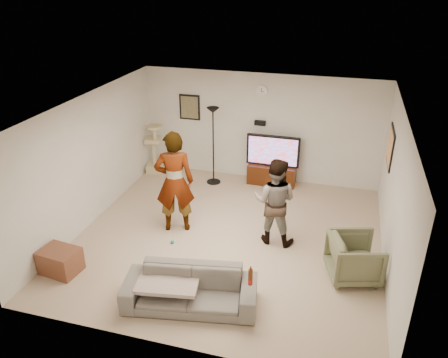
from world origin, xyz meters
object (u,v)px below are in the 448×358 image
(person_right, at_px, (275,201))
(beer_bottle, at_px, (250,277))
(cat_tree, at_px, (154,148))
(floor_lamp, at_px, (213,146))
(person_left, at_px, (174,182))
(armchair, at_px, (354,258))
(tv, at_px, (273,151))
(sofa, at_px, (190,289))
(tv_stand, at_px, (272,174))
(side_table, at_px, (60,261))

(person_right, relative_size, beer_bottle, 6.50)
(person_right, bearing_deg, cat_tree, -29.79)
(floor_lamp, height_order, beer_bottle, floor_lamp)
(person_left, height_order, armchair, person_left)
(tv, distance_m, sofa, 4.48)
(person_right, bearing_deg, tv, -75.14)
(tv_stand, bearing_deg, side_table, -122.97)
(tv_stand, bearing_deg, sofa, -95.50)
(floor_lamp, distance_m, sofa, 4.24)
(beer_bottle, xyz_separation_m, side_table, (-3.23, 0.18, -0.49))
(tv_stand, relative_size, person_right, 0.67)
(tv_stand, distance_m, cat_tree, 2.92)
(person_left, xyz_separation_m, side_table, (-1.35, -1.79, -0.78))
(sofa, xyz_separation_m, armchair, (2.31, 1.34, 0.08))
(tv_stand, height_order, side_table, tv_stand)
(person_right, bearing_deg, armchair, 157.82)
(cat_tree, bearing_deg, person_right, -33.89)
(tv, relative_size, person_right, 0.74)
(tv_stand, height_order, person_left, person_left)
(tv, bearing_deg, cat_tree, -177.30)
(cat_tree, height_order, sofa, cat_tree)
(armchair, xyz_separation_m, side_table, (-4.64, -1.16, -0.16))
(person_left, distance_m, sofa, 2.31)
(person_left, height_order, beer_bottle, person_left)
(tv, xyz_separation_m, beer_bottle, (0.47, -4.43, -0.12))
(sofa, bearing_deg, person_left, 106.68)
(tv, relative_size, side_table, 1.95)
(cat_tree, height_order, armchair, cat_tree)
(armchair, bearing_deg, person_left, 63.02)
(tv, bearing_deg, person_right, -79.25)
(cat_tree, distance_m, side_table, 4.14)
(person_right, height_order, sofa, person_right)
(beer_bottle, relative_size, side_table, 0.40)
(tv_stand, relative_size, beer_bottle, 4.38)
(tv, distance_m, armchair, 3.64)
(sofa, relative_size, beer_bottle, 7.83)
(person_right, xyz_separation_m, sofa, (-0.88, -2.05, -0.53))
(cat_tree, height_order, person_left, person_left)
(sofa, distance_m, beer_bottle, 0.99)
(floor_lamp, xyz_separation_m, beer_bottle, (1.79, -4.10, -0.20))
(person_right, xyz_separation_m, side_table, (-3.21, -1.87, -0.61))
(cat_tree, bearing_deg, tv_stand, 2.70)
(armchair, bearing_deg, beer_bottle, 117.26)
(sofa, distance_m, side_table, 2.34)
(floor_lamp, height_order, side_table, floor_lamp)
(beer_bottle, height_order, side_table, beer_bottle)
(tv, bearing_deg, tv_stand, 0.00)
(cat_tree, height_order, person_right, person_right)
(cat_tree, xyz_separation_m, armchair, (4.77, -2.95, -0.25))
(tv, height_order, floor_lamp, floor_lamp)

